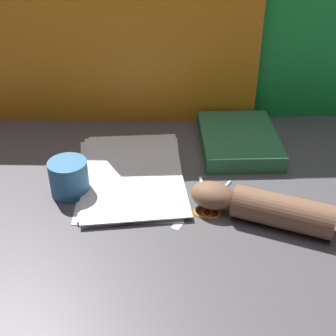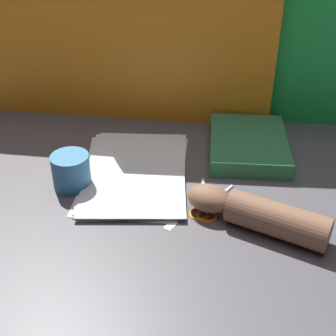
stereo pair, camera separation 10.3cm
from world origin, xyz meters
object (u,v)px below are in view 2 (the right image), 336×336
Objects in this scene: mug at (71,171)px; hand_forearm at (258,214)px; book_closed at (248,144)px; scissors at (206,206)px; paper_stack at (135,172)px.

hand_forearm is at bearing -16.67° from mug.
book_closed reaches higher than scissors.
mug is at bearing -156.83° from paper_stack.
book_closed is 1.66× the size of scissors.
paper_stack reaches higher than scissors.
paper_stack is 0.30m from book_closed.
mug is (-0.41, 0.12, 0.01)m from hand_forearm.
hand_forearm reaches higher than paper_stack.
paper_stack is at bearing -156.40° from book_closed.
paper_stack is 1.45× the size of book_closed.
paper_stack is 4.43× the size of mug.
scissors is 1.84× the size of mug.
scissors is 0.53× the size of hand_forearm.
book_closed is 3.05× the size of mug.
book_closed is at bearing 23.46° from mug.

